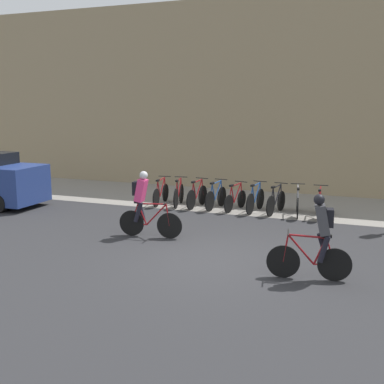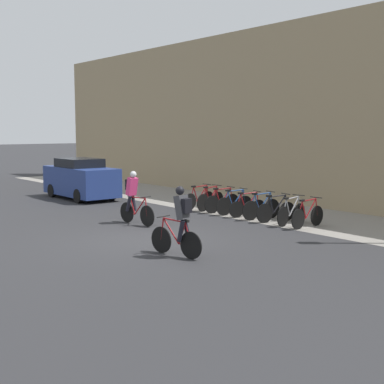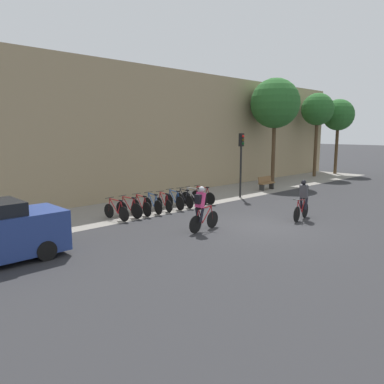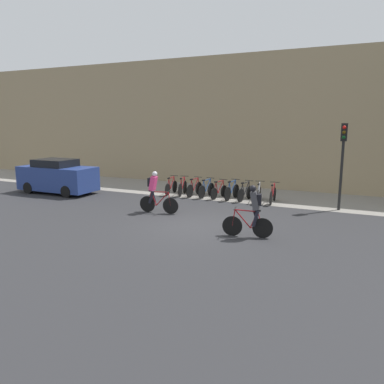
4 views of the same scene
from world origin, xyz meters
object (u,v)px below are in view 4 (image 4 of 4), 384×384
Objects in this scene: parked_car at (57,177)px; parked_bike_0 at (171,187)px; parked_bike_6 at (245,193)px; parked_bike_4 at (219,191)px; parked_bike_8 at (273,195)px; parked_bike_2 at (194,189)px; cyclist_pink at (155,191)px; parked_bike_1 at (183,188)px; cyclist_grey at (253,210)px; parked_bike_3 at (206,190)px; traffic_light_pole at (343,151)px; parked_bike_5 at (232,191)px; parked_bike_7 at (259,194)px.

parked_bike_0 is at bearing 21.36° from parked_car.
parked_bike_0 is at bearing -179.98° from parked_bike_6.
parked_bike_8 is at bearing 0.00° from parked_bike_4.
parked_bike_8 is at bearing -0.03° from parked_bike_6.
parked_bike_2 is at bearing 17.56° from parked_car.
cyclist_pink is 4.26m from parked_bike_0.
parked_bike_4 is at bearing 70.58° from cyclist_pink.
parked_bike_1 is at bearing 179.96° from parked_bike_4.
parked_bike_6 reaches higher than parked_bike_0.
cyclist_grey is at bearing -59.67° from parked_bike_4.
cyclist_pink reaches higher than parked_bike_6.
parked_bike_1 is 0.98× the size of parked_bike_2.
parked_bike_0 is 1.37m from parked_bike_2.
parked_bike_8 is at bearing -0.01° from parked_bike_2.
parked_bike_3 is at bearing 79.74° from cyclist_pink.
cyclist_pink is 0.42× the size of parked_car.
parked_bike_8 is (-0.57, 5.68, -0.55)m from cyclist_grey.
parked_bike_4 is (1.37, -0.00, -0.03)m from parked_bike_2.
parked_bike_3 is at bearing 178.14° from traffic_light_pole.
traffic_light_pole reaches higher than parked_bike_4.
parked_bike_1 is 1.05× the size of parked_bike_4.
parked_bike_3 is 0.69m from parked_bike_4.
cyclist_grey is 7.84m from parked_bike_1.
parked_bike_1 is 2.06m from parked_bike_4.
parked_bike_4 is (2.74, 0.00, -0.02)m from parked_bike_0.
parked_bike_2 is (0.04, 4.01, -0.54)m from cyclist_pink.
parked_bike_5 is 0.39× the size of parked_car.
parked_bike_8 is at bearing -0.02° from parked_bike_1.
parked_bike_8 is (5.49, 0.00, 0.00)m from parked_bike_0.
parked_bike_4 is at bearing 177.93° from traffic_light_pole.
parked_bike_5 is at bearing 114.89° from cyclist_grey.
parked_bike_5 is 5.50m from traffic_light_pole.
cyclist_grey is 5.84m from parked_bike_7.
traffic_light_pole reaches higher than parked_bike_6.
traffic_light_pole reaches higher than parked_bike_7.
parked_bike_1 is 6.89m from parked_car.
cyclist_pink reaches higher than parked_bike_2.
parked_bike_7 is (3.48, 4.01, -0.54)m from cyclist_pink.
parked_bike_5 is at bearing -0.01° from parked_bike_1.
parked_bike_8 reaches higher than parked_bike_0.
parked_bike_5 is 2.06m from parked_bike_8.
cyclist_grey is 6.28m from parked_bike_5.
parked_bike_4 is 1.37m from parked_bike_6.
parked_bike_1 is at bearing 179.96° from parked_bike_2.
parked_bike_5 is 0.44× the size of traffic_light_pole.
parked_bike_2 is at bearing -179.99° from parked_bike_3.
traffic_light_pole is at bearing -2.36° from parked_bike_5.
parked_car reaches higher than parked_bike_1.
parked_bike_0 is at bearing 136.90° from cyclist_grey.
cyclist_pink is at bearing -71.62° from parked_bike_0.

